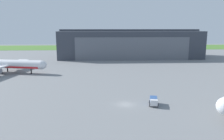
{
  "coord_description": "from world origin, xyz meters",
  "views": [
    {
      "loc": [
        -6.7,
        -58.6,
        21.5
      ],
      "look_at": [
        -2.71,
        20.72,
        5.89
      ],
      "focal_mm": 35.2,
      "sensor_mm": 36.0,
      "label": 1
    }
  ],
  "objects": [
    {
      "name": "pushback_tractor",
      "position": [
        7.84,
        -0.91,
        1.23
      ],
      "size": [
        3.02,
        4.61,
        2.13
      ],
      "color": "silver",
      "rests_on": "ground_plane"
    },
    {
      "name": "maintenance_hangar",
      "position": [
        13.84,
        98.96,
        9.49
      ],
      "size": [
        98.02,
        32.04,
        19.9
      ],
      "color": "#383D47",
      "rests_on": "ground_plane"
    },
    {
      "name": "ground_plane",
      "position": [
        0.0,
        0.0,
        0.0
      ],
      "size": [
        440.0,
        440.0,
        0.0
      ],
      "primitive_type": "plane",
      "color": "slate"
    },
    {
      "name": "grass_field_strip",
      "position": [
        0.0,
        177.51,
        0.04
      ],
      "size": [
        440.0,
        56.0,
        0.08
      ],
      "primitive_type": "cube",
      "color": "#4A7930",
      "rests_on": "ground_plane"
    },
    {
      "name": "airliner_far_left",
      "position": [
        -51.35,
        46.42,
        4.11
      ],
      "size": [
        38.86,
        32.71,
        13.31
      ],
      "color": "silver",
      "rests_on": "ground_plane"
    }
  ]
}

